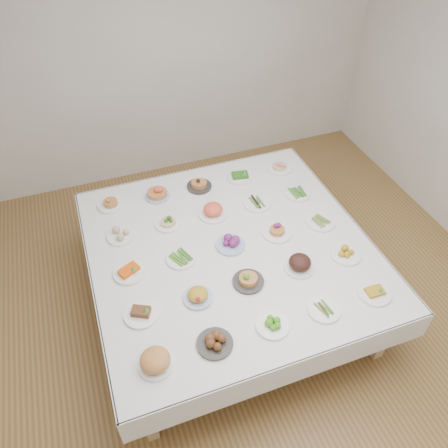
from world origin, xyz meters
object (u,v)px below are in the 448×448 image
object	(u,v)px
dish_24	(280,165)
dish_12	(231,242)
display_table	(230,251)
dish_0	(155,360)

from	to	relation	value
dish_24	dish_12	bearing A→B (deg)	-135.23
display_table	dish_24	distance (m)	1.24
dish_24	display_table	bearing A→B (deg)	-135.39
display_table	dish_12	size ratio (longest dim) A/B	9.47
dish_12	dish_24	distance (m)	1.23
dish_12	dish_0	bearing A→B (deg)	-134.80
display_table	dish_12	world-z (taller)	dish_12
dish_12	dish_24	world-z (taller)	dish_24
dish_12	display_table	bearing A→B (deg)	176.12
display_table	dish_0	world-z (taller)	dish_0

